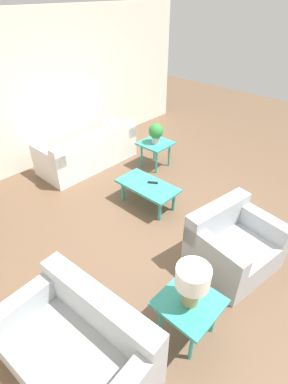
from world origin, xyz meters
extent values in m
plane|color=brown|center=(0.00, 0.00, 0.00)|extent=(14.00, 14.00, 0.00)
cube|color=silver|center=(3.06, 0.00, 1.35)|extent=(0.12, 7.20, 2.70)
cube|color=white|center=(2.30, -0.33, 0.21)|extent=(0.85, 1.90, 0.42)
cube|color=white|center=(1.98, -0.33, 0.58)|extent=(0.21, 1.90, 0.32)
cube|color=white|center=(2.31, -1.18, 0.52)|extent=(0.84, 0.20, 0.21)
cube|color=white|center=(2.30, 0.52, 0.52)|extent=(0.84, 0.20, 0.21)
cube|color=#A8ADB2|center=(-1.12, 0.08, 0.20)|extent=(0.99, 1.11, 0.39)
cube|color=#A8ADB2|center=(-0.81, 0.03, 0.58)|extent=(0.36, 1.00, 0.38)
cube|color=#A8ADB2|center=(-1.06, 0.49, 0.51)|extent=(0.86, 0.30, 0.24)
cube|color=#A8ADB2|center=(-1.19, -0.32, 0.51)|extent=(0.86, 0.30, 0.24)
cube|color=#A8ADB2|center=(-0.73, 2.19, 0.20)|extent=(1.43, 0.93, 0.39)
cube|color=#A8ADB2|center=(-0.71, 1.87, 0.58)|extent=(1.38, 0.29, 0.38)
cube|color=#A8ADB2|center=(-0.13, 2.23, 0.51)|extent=(0.22, 0.85, 0.24)
cube|color=teal|center=(0.53, -0.13, 0.36)|extent=(0.98, 0.51, 0.04)
cylinder|color=teal|center=(0.13, -0.30, 0.17)|extent=(0.05, 0.05, 0.34)
cylinder|color=teal|center=(0.93, -0.30, 0.17)|extent=(0.05, 0.05, 0.34)
cylinder|color=teal|center=(0.13, 0.03, 0.17)|extent=(0.05, 0.05, 0.34)
cylinder|color=teal|center=(0.93, 0.03, 0.17)|extent=(0.05, 0.05, 0.34)
cube|color=teal|center=(1.28, -1.18, 0.48)|extent=(0.56, 0.56, 0.04)
cylinder|color=teal|center=(1.09, -1.37, 0.23)|extent=(0.04, 0.04, 0.46)
cylinder|color=teal|center=(1.47, -1.37, 0.23)|extent=(0.04, 0.04, 0.46)
cylinder|color=teal|center=(1.09, -0.99, 0.23)|extent=(0.04, 0.04, 0.46)
cylinder|color=teal|center=(1.47, -0.99, 0.23)|extent=(0.04, 0.04, 0.46)
cube|color=teal|center=(-1.24, 1.22, 0.48)|extent=(0.56, 0.56, 0.04)
cylinder|color=teal|center=(-1.43, 1.03, 0.23)|extent=(0.04, 0.04, 0.46)
cylinder|color=teal|center=(-1.05, 1.03, 0.23)|extent=(0.04, 0.04, 0.46)
cylinder|color=teal|center=(-1.43, 1.41, 0.23)|extent=(0.04, 0.04, 0.46)
cylinder|color=teal|center=(-1.05, 1.41, 0.23)|extent=(0.04, 0.04, 0.46)
cylinder|color=#B2ADA3|center=(1.28, -1.18, 0.56)|extent=(0.15, 0.15, 0.12)
sphere|color=#2D7F38|center=(1.28, -1.18, 0.73)|extent=(0.28, 0.28, 0.28)
cylinder|color=#997F4C|center=(-1.24, 1.22, 0.63)|extent=(0.16, 0.16, 0.26)
cylinder|color=white|center=(-1.24, 1.22, 0.85)|extent=(0.32, 0.32, 0.20)
cube|color=black|center=(0.50, -0.22, 0.39)|extent=(0.16, 0.12, 0.02)
camera|label=1|loc=(-2.10, 2.78, 2.95)|focal=28.00mm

